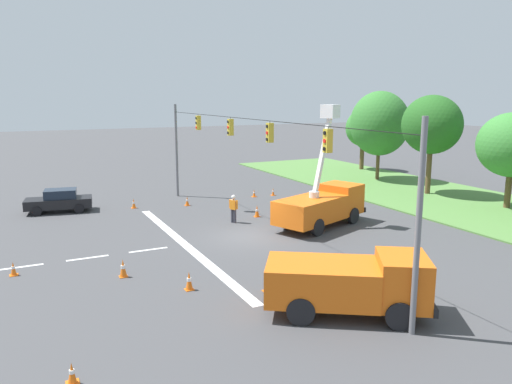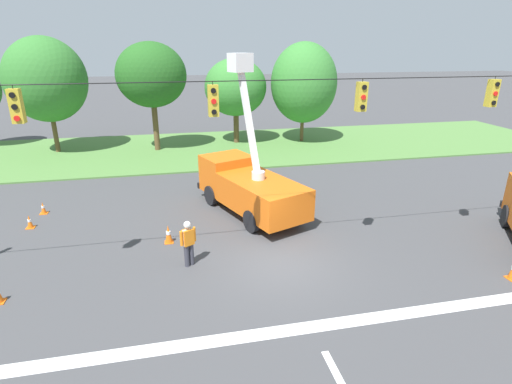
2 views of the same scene
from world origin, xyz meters
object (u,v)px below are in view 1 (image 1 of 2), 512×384
(utility_truck_support_near, at_px, (350,282))
(sedan_black, at_px, (59,201))
(tree_east, at_px, (512,145))
(utility_truck_bucket_lift, at_px, (322,203))
(traffic_cone_near_bucket, at_px, (254,193))
(traffic_cone_lane_edge_b, at_px, (187,201))
(tree_centre, at_px, (432,125))
(traffic_cone_foreground_left, at_px, (257,211))
(traffic_cone_far_left, at_px, (273,192))
(traffic_cone_foreground_right, at_px, (13,269))
(traffic_cone_lane_edge_a, at_px, (123,268))
(tree_west, at_px, (380,124))
(tree_far_west, at_px, (363,128))
(traffic_cone_far_right, at_px, (267,283))
(road_worker, at_px, (234,207))
(traffic_cone_mid_right, at_px, (134,203))
(traffic_cone_mid_left, at_px, (189,281))
(traffic_cone_centre_line, at_px, (72,374))

(utility_truck_support_near, bearing_deg, sedan_black, -160.08)
(tree_east, relative_size, utility_truck_bucket_lift, 0.92)
(traffic_cone_near_bucket, bearing_deg, tree_east, 50.62)
(traffic_cone_near_bucket, height_order, traffic_cone_lane_edge_b, traffic_cone_lane_edge_b)
(tree_centre, relative_size, traffic_cone_lane_edge_b, 11.35)
(traffic_cone_foreground_left, distance_m, traffic_cone_far_left, 7.30)
(traffic_cone_foreground_right, xyz_separation_m, traffic_cone_near_bucket, (-11.08, 17.19, -0.01))
(tree_east, height_order, traffic_cone_foreground_left, tree_east)
(sedan_black, height_order, traffic_cone_lane_edge_b, sedan_black)
(traffic_cone_lane_edge_a, height_order, traffic_cone_lane_edge_b, traffic_cone_lane_edge_a)
(tree_west, height_order, traffic_cone_lane_edge_b, tree_west)
(tree_far_west, bearing_deg, tree_east, -7.40)
(tree_east, bearing_deg, sedan_black, -114.33)
(tree_west, xyz_separation_m, traffic_cone_far_right, (19.68, -21.82, -4.94))
(road_worker, distance_m, traffic_cone_far_right, 11.40)
(traffic_cone_far_left, bearing_deg, traffic_cone_lane_edge_b, -85.40)
(tree_west, bearing_deg, sedan_black, -88.35)
(traffic_cone_mid_right, distance_m, traffic_cone_far_right, 17.84)
(traffic_cone_mid_right, xyz_separation_m, traffic_cone_far_left, (0.25, 11.02, -0.06))
(traffic_cone_foreground_left, relative_size, traffic_cone_far_left, 1.31)
(traffic_cone_lane_edge_a, bearing_deg, utility_truck_support_near, 41.83)
(tree_east, relative_size, traffic_cone_mid_left, 8.66)
(utility_truck_support_near, height_order, traffic_cone_mid_left, utility_truck_support_near)
(traffic_cone_foreground_left, bearing_deg, traffic_cone_near_bucket, 155.75)
(tree_far_west, height_order, traffic_cone_centre_line, tree_far_west)
(tree_centre, relative_size, traffic_cone_far_right, 10.67)
(traffic_cone_mid_left, bearing_deg, traffic_cone_far_left, 142.23)
(utility_truck_support_near, bearing_deg, traffic_cone_far_right, -151.31)
(tree_centre, height_order, traffic_cone_far_left, tree_centre)
(tree_centre, relative_size, traffic_cone_near_bucket, 12.81)
(tree_west, bearing_deg, utility_truck_bucket_lift, -49.82)
(traffic_cone_foreground_right, bearing_deg, traffic_cone_foreground_left, 109.28)
(tree_east, relative_size, traffic_cone_lane_edge_b, 9.66)
(utility_truck_bucket_lift, xyz_separation_m, traffic_cone_far_left, (-9.70, 1.79, -1.13))
(tree_centre, distance_m, traffic_cone_lane_edge_a, 27.54)
(sedan_black, relative_size, traffic_cone_far_right, 6.10)
(traffic_cone_lane_edge_a, bearing_deg, traffic_cone_foreground_right, -118.15)
(utility_truck_support_near, distance_m, traffic_cone_near_bucket, 21.73)
(traffic_cone_lane_edge_a, bearing_deg, tree_west, 119.98)
(traffic_cone_foreground_left, relative_size, traffic_cone_lane_edge_b, 1.12)
(utility_truck_support_near, relative_size, traffic_cone_near_bucket, 10.13)
(tree_centre, xyz_separation_m, utility_truck_support_near, (15.51, -19.18, -4.36))
(tree_east, distance_m, traffic_cone_mid_right, 26.62)
(tree_west, height_order, utility_truck_support_near, tree_west)
(traffic_cone_foreground_left, relative_size, traffic_cone_foreground_right, 1.23)
(utility_truck_bucket_lift, xyz_separation_m, utility_truck_support_near, (10.96, -6.06, -0.19))
(tree_west, height_order, traffic_cone_foreground_left, tree_west)
(traffic_cone_foreground_left, xyz_separation_m, traffic_cone_lane_edge_b, (-5.29, -3.04, -0.05))
(utility_truck_support_near, distance_m, sedan_black, 23.41)
(utility_truck_support_near, relative_size, traffic_cone_mid_right, 9.00)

